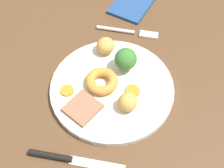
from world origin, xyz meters
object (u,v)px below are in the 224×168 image
(meat_slice_main, at_px, (83,108))
(dinner_plate, at_px, (112,89))
(carrot_coin_front, at_px, (133,91))
(broccoli_floret, at_px, (126,59))
(carrot_coin_back, at_px, (67,91))
(knife, at_px, (67,159))
(roast_potato_left, at_px, (106,46))
(fork, at_px, (129,32))
(yorkshire_pudding, at_px, (103,82))
(roast_potato_right, at_px, (128,102))
(folded_napkin, at_px, (132,5))

(meat_slice_main, bearing_deg, dinner_plate, 148.18)
(carrot_coin_front, bearing_deg, broccoli_floret, -151.94)
(carrot_coin_back, xyz_separation_m, broccoli_floret, (-0.09, 0.10, 0.03))
(carrot_coin_front, height_order, knife, carrot_coin_front)
(dinner_plate, distance_m, roast_potato_left, 0.10)
(dinner_plate, xyz_separation_m, meat_slice_main, (0.07, -0.04, 0.01))
(carrot_coin_front, distance_m, fork, 0.18)
(yorkshire_pudding, xyz_separation_m, fork, (-0.18, 0.01, -0.02))
(meat_slice_main, relative_size, broccoli_floret, 1.14)
(carrot_coin_front, bearing_deg, roast_potato_right, -1.97)
(carrot_coin_back, height_order, knife, carrot_coin_back)
(roast_potato_left, bearing_deg, folded_napkin, 173.95)
(meat_slice_main, distance_m, knife, 0.11)
(yorkshire_pudding, bearing_deg, folded_napkin, -179.55)
(carrot_coin_front, bearing_deg, dinner_plate, -90.21)
(carrot_coin_front, relative_size, folded_napkin, 0.28)
(roast_potato_right, bearing_deg, roast_potato_left, -147.38)
(dinner_plate, height_order, folded_napkin, dinner_plate)
(broccoli_floret, distance_m, knife, 0.24)
(yorkshire_pudding, bearing_deg, fork, 175.30)
(roast_potato_left, distance_m, folded_napkin, 0.18)
(dinner_plate, relative_size, folded_napkin, 2.41)
(carrot_coin_front, xyz_separation_m, carrot_coin_back, (0.04, -0.13, -0.00))
(yorkshire_pudding, bearing_deg, roast_potato_left, -167.04)
(meat_slice_main, bearing_deg, carrot_coin_back, -125.19)
(roast_potato_left, height_order, knife, roast_potato_left)
(roast_potato_right, bearing_deg, knife, -31.13)
(carrot_coin_front, relative_size, carrot_coin_back, 1.09)
(roast_potato_left, xyz_separation_m, roast_potato_right, (0.13, 0.08, -0.00))
(dinner_plate, relative_size, carrot_coin_back, 9.25)
(broccoli_floret, bearing_deg, roast_potato_right, 16.67)
(yorkshire_pudding, bearing_deg, dinner_plate, 88.53)
(meat_slice_main, height_order, yorkshire_pudding, yorkshire_pudding)
(meat_slice_main, distance_m, fork, 0.25)
(broccoli_floret, relative_size, folded_napkin, 0.51)
(broccoli_floret, height_order, knife, broccoli_floret)
(carrot_coin_back, bearing_deg, roast_potato_right, 88.53)
(yorkshire_pudding, bearing_deg, roast_potato_right, 57.48)
(meat_slice_main, bearing_deg, carrot_coin_front, 128.03)
(dinner_plate, bearing_deg, yorkshire_pudding, -91.47)
(knife, distance_m, folded_napkin, 0.45)
(broccoli_floret, height_order, folded_napkin, broccoli_floret)
(roast_potato_left, distance_m, fork, 0.10)
(roast_potato_left, height_order, broccoli_floret, broccoli_floret)
(broccoli_floret, height_order, fork, broccoli_floret)
(carrot_coin_front, relative_size, knife, 0.17)
(dinner_plate, height_order, roast_potato_right, roast_potato_right)
(roast_potato_left, xyz_separation_m, broccoli_floret, (0.04, 0.06, 0.01))
(yorkshire_pudding, height_order, fork, yorkshire_pudding)
(carrot_coin_back, height_order, folded_napkin, carrot_coin_back)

